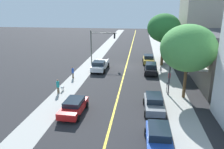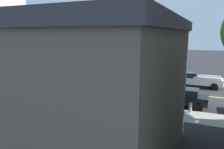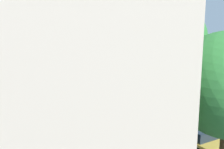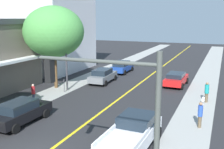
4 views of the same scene
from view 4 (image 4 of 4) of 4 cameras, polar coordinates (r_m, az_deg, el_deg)
The scene contains 14 objects.
corner_shop_building at distance 38.95m, azimuth -14.17°, elevation 9.43°, with size 10.99×11.06×11.33m.
street_tree_right_corner at distance 27.82m, azimuth -12.13°, elevation 8.78°, with size 5.99×5.99×8.27m.
parking_meter at distance 26.51m, azimuth -10.02°, elevation -1.92°, with size 0.12×0.18×1.27m.
traffic_light_mast at distance 9.58m, azimuth 1.03°, elevation -6.59°, with size 4.73×0.32×6.02m.
street_lamp at distance 26.57m, azimuth -9.66°, elevation 5.66°, with size 0.70×0.36×7.01m.
red_sedan_right_curb at distance 29.43m, azimuth 13.33°, elevation -0.89°, with size 2.15×4.41×1.40m.
blue_sedan_left_curb at distance 35.57m, azimuth 2.08°, elevation 1.65°, with size 2.04×4.42×1.52m.
grey_sedan_left_curb at distance 29.99m, azimuth -1.94°, elevation -0.22°, with size 2.11×4.51×1.56m.
black_sedan_left_curb at distance 19.50m, azimuth -18.72°, elevation -7.45°, with size 2.08×4.62×1.59m.
white_pickup_truck at distance 15.03m, azimuth 4.16°, elevation -12.45°, with size 2.37×5.77×1.72m.
pedestrian_red_shirt at distance 24.02m, azimuth -16.21°, elevation -3.67°, with size 0.31×0.31×1.57m.
pedestrian_teal_shirt at distance 24.35m, azimuth 19.30°, elevation -3.43°, with size 0.36×0.36×1.76m.
pedestrian_blue_shirt at distance 18.67m, azimuth 18.06°, elevation -7.91°, with size 0.31×0.31×1.74m.
small_dog at distance 23.58m, azimuth 18.58°, elevation -5.14°, with size 0.32×0.85×0.64m.
Camera 4 is at (8.34, -10.09, 7.04)m, focal length 43.48 mm.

